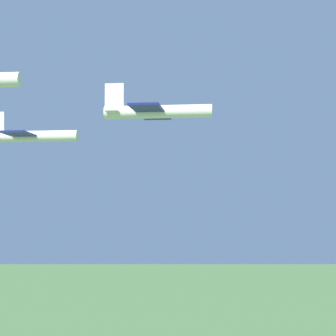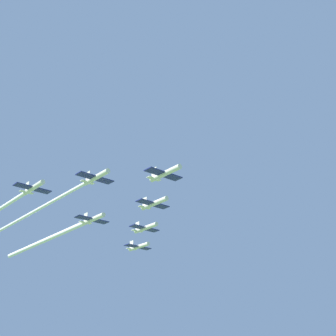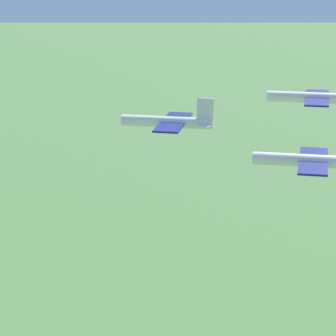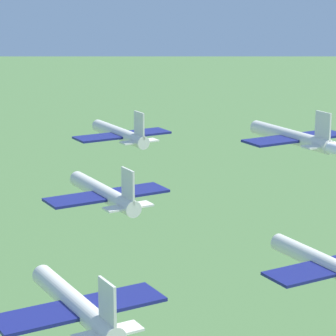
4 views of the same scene
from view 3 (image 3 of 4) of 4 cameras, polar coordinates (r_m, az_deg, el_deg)
name	(u,v)px [view 3 (image 3 of 4)]	position (r m, az deg, el deg)	size (l,w,h in m)	color
jet_0	(171,122)	(77.95, 0.21, 3.34)	(8.60, 8.78, 3.07)	silver
jet_1	(310,160)	(69.10, 10.18, 0.55)	(8.60, 8.78, 3.07)	silver
jet_2	(315,97)	(84.26, 10.47, 5.01)	(8.60, 8.78, 3.07)	silver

